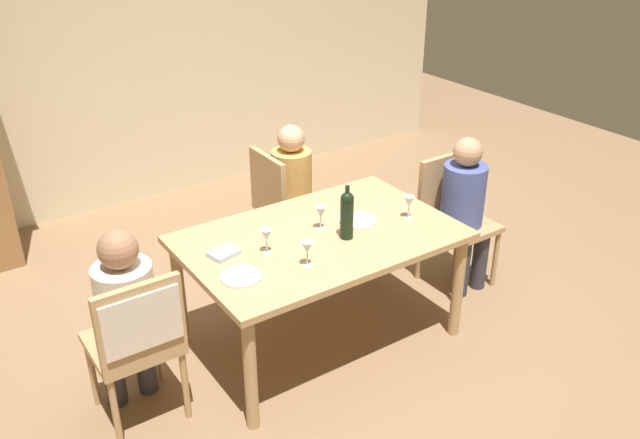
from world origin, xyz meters
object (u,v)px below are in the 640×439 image
object	(u,v)px
wine_bottle_tall_green	(347,214)
dinner_plate_host	(241,277)
person_man_guest	(295,185)
wine_glass_near_left	(321,213)
wine_glass_near_right	(307,249)
dinner_plate_guest_left	(358,220)
person_man_bearded	(126,310)
dining_table	(320,247)
person_woman_host	(465,203)
wine_glass_far	(409,202)
chair_left_end	(138,334)
chair_right_end	(452,212)
wine_glass_centre	(266,236)
chair_far_right	(282,202)

from	to	relation	value
wine_bottle_tall_green	dinner_plate_host	bearing A→B (deg)	-176.10
person_man_guest	wine_glass_near_left	distance (m)	0.94
wine_glass_near_right	dinner_plate_guest_left	distance (m)	0.62
dinner_plate_guest_left	wine_glass_near_right	bearing A→B (deg)	-153.76
wine_glass_near_left	dinner_plate_host	distance (m)	0.70
person_man_bearded	wine_bottle_tall_green	xyz separation A→B (m)	(1.30, -0.14, 0.25)
dining_table	wine_bottle_tall_green	xyz separation A→B (m)	(0.11, -0.12, 0.24)
dinner_plate_host	person_man_guest	bearing A→B (deg)	46.67
person_woman_host	wine_glass_near_right	size ratio (longest dim) A/B	7.46
wine_glass_near_left	dinner_plate_guest_left	bearing A→B (deg)	-10.78
dining_table	wine_glass_near_right	bearing A→B (deg)	-135.05
person_man_bearded	wine_glass_far	distance (m)	1.78
dining_table	chair_left_end	distance (m)	1.20
chair_right_end	wine_bottle_tall_green	bearing A→B (deg)	10.71
dining_table	dinner_plate_host	bearing A→B (deg)	-164.90
wine_glass_far	wine_glass_centre	bearing A→B (deg)	173.14
chair_left_end	dinner_plate_host	xyz separation A→B (m)	(0.57, -0.04, 0.16)
chair_right_end	wine_glass_near_left	size ratio (longest dim) A/B	6.17
wine_bottle_tall_green	wine_glass_far	bearing A→B (deg)	-1.20
person_man_guest	wine_glass_far	bearing A→B (deg)	10.37
chair_far_right	wine_glass_near_left	world-z (taller)	chair_far_right
person_woman_host	wine_bottle_tall_green	xyz separation A→B (m)	(-1.08, -0.09, 0.26)
chair_left_end	wine_bottle_tall_green	size ratio (longest dim) A/B	2.77
wine_bottle_tall_green	wine_glass_near_left	bearing A→B (deg)	110.47
dining_table	wine_glass_near_right	xyz separation A→B (m)	(-0.26, -0.26, 0.19)
dining_table	wine_glass_centre	xyz separation A→B (m)	(-0.37, -0.01, 0.19)
person_woman_host	chair_far_right	bearing A→B (deg)	-45.44
wine_glass_far	chair_right_end	bearing A→B (deg)	19.30
chair_right_end	wine_glass_near_left	bearing A→B (deg)	1.48
wine_glass_near_right	dinner_plate_host	world-z (taller)	wine_glass_near_right
chair_right_end	dinner_plate_host	xyz separation A→B (m)	(-1.80, -0.25, 0.22)
wine_glass_near_left	wine_glass_near_right	size ratio (longest dim) A/B	1.00
person_man_guest	wine_glass_near_right	xyz separation A→B (m)	(-0.65, -1.16, 0.21)
chair_left_end	person_woman_host	xyz separation A→B (m)	(2.38, 0.10, 0.05)
wine_glass_centre	dinner_plate_guest_left	xyz separation A→B (m)	(0.66, 0.02, -0.10)
chair_right_end	person_woman_host	size ratio (longest dim) A/B	0.83
wine_bottle_tall_green	dinner_plate_guest_left	world-z (taller)	wine_bottle_tall_green
person_man_bearded	wine_glass_near_left	world-z (taller)	person_man_bearded
wine_glass_near_right	person_man_guest	bearing A→B (deg)	60.79
person_woman_host	person_man_guest	distance (m)	1.22
wine_glass_near_left	wine_glass_near_right	bearing A→B (deg)	-133.77
dining_table	chair_far_right	xyz separation A→B (m)	(0.28, 0.90, -0.13)
dining_table	chair_right_end	world-z (taller)	chair_right_end
person_woman_host	dinner_plate_guest_left	world-z (taller)	person_woman_host
person_woman_host	person_man_guest	bearing A→B (deg)	-49.21
chair_right_end	wine_bottle_tall_green	size ratio (longest dim) A/B	2.77
person_woman_host	wine_glass_far	xyz separation A→B (m)	(-0.61, -0.10, 0.21)
person_woman_host	wine_glass_centre	bearing A→B (deg)	-0.47
wine_glass_near_left	dinner_plate_host	world-z (taller)	wine_glass_near_left
chair_far_right	dinner_plate_host	size ratio (longest dim) A/B	4.09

